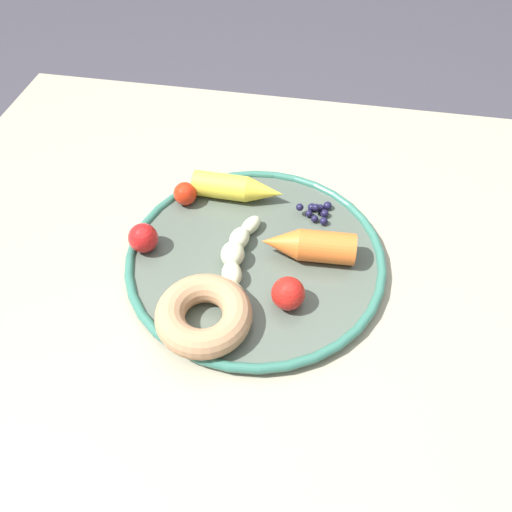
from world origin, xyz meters
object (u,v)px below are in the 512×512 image
at_px(carrot_yellow, 238,188).
at_px(tomato_mid, 143,238).
at_px(dining_table, 259,296).
at_px(tomato_far, 185,194).
at_px(plate, 256,257).
at_px(donut, 204,315).
at_px(carrot_orange, 308,245).
at_px(tomato_near, 288,293).
at_px(blueberry_pile, 317,211).
at_px(banana, 237,256).

xyz_separation_m(carrot_yellow, tomato_mid, (-0.10, -0.12, 0.00)).
height_order(dining_table, tomato_far, tomato_far).
height_order(plate, donut, donut).
xyz_separation_m(dining_table, carrot_yellow, (-0.04, 0.08, 0.14)).
height_order(carrot_orange, tomato_mid, carrot_orange).
bearing_deg(carrot_yellow, plate, -67.09).
bearing_deg(tomato_near, carrot_orange, 79.60).
bearing_deg(tomato_far, tomato_near, -42.06).
distance_m(donut, tomato_far, 0.21).
height_order(donut, blueberry_pile, donut).
height_order(tomato_mid, tomato_far, tomato_mid).
bearing_deg(carrot_orange, donut, -130.24).
distance_m(carrot_yellow, tomato_far, 0.08).
xyz_separation_m(carrot_orange, blueberry_pile, (0.01, 0.08, -0.01)).
bearing_deg(tomato_mid, donut, -43.74).
relative_size(blueberry_pile, tomato_near, 1.21).
bearing_deg(banana, donut, -100.72).
relative_size(carrot_orange, donut, 1.08).
relative_size(banana, carrot_orange, 1.31).
xyz_separation_m(banana, carrot_yellow, (-0.02, 0.12, 0.01)).
xyz_separation_m(carrot_yellow, blueberry_pile, (0.11, -0.01, -0.01)).
distance_m(banana, carrot_orange, 0.09).
relative_size(dining_table, tomato_far, 30.27).
relative_size(dining_table, carrot_yellow, 7.70).
distance_m(carrot_orange, tomato_far, 0.19).
height_order(carrot_orange, blueberry_pile, carrot_orange).
relative_size(banana, tomato_mid, 4.07).
bearing_deg(banana, dining_table, 62.79).
relative_size(banana, tomato_near, 3.90).
bearing_deg(tomato_near, plate, 126.63).
xyz_separation_m(plate, carrot_orange, (0.06, 0.01, 0.02)).
relative_size(banana, carrot_yellow, 1.21).
bearing_deg(carrot_orange, plate, -169.75).
xyz_separation_m(banana, tomato_mid, (-0.12, 0.00, 0.01)).
height_order(dining_table, blueberry_pile, blueberry_pile).
height_order(dining_table, tomato_mid, tomato_mid).
height_order(carrot_orange, carrot_yellow, carrot_orange).
xyz_separation_m(plate, tomato_mid, (-0.15, -0.01, 0.02)).
height_order(blueberry_pile, tomato_far, tomato_far).
relative_size(dining_table, plate, 2.96).
relative_size(tomato_near, tomato_far, 1.23).
xyz_separation_m(blueberry_pile, tomato_near, (-0.02, -0.16, 0.01)).
xyz_separation_m(blueberry_pile, tomato_mid, (-0.22, -0.10, 0.01)).
bearing_deg(carrot_orange, carrot_yellow, 139.51).
relative_size(dining_table, donut, 8.92).
distance_m(blueberry_pile, tomato_far, 0.19).
distance_m(banana, tomato_far, 0.14).
bearing_deg(dining_table, tomato_far, 154.28).
bearing_deg(dining_table, carrot_yellow, 119.29).
bearing_deg(dining_table, banana, -117.21).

